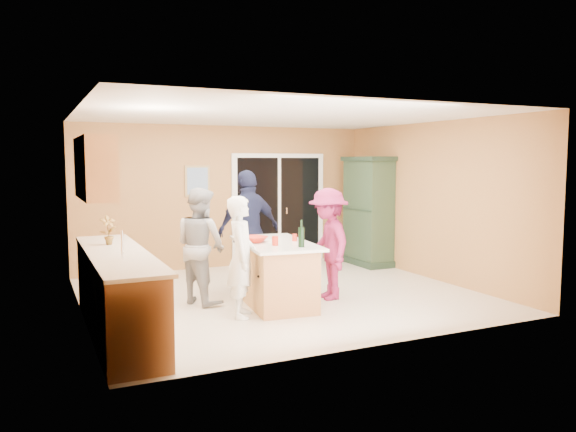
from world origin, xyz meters
name	(u,v)px	position (x,y,z in m)	size (l,w,h in m)	color
floor	(282,295)	(0.00, 0.00, 0.00)	(5.50, 5.50, 0.00)	beige
ceiling	(281,116)	(0.00, 0.00, 2.60)	(5.50, 5.00, 0.10)	white
wall_back	(226,197)	(0.00, 2.50, 1.30)	(5.50, 0.10, 2.60)	tan
wall_front	(379,224)	(0.00, -2.50, 1.30)	(5.50, 0.10, 2.60)	tan
wall_left	(80,214)	(-2.75, 0.00, 1.30)	(0.10, 5.00, 2.60)	tan
wall_right	(433,201)	(2.75, 0.00, 1.30)	(0.10, 5.00, 2.60)	tan
left_cabinet_run	(119,297)	(-2.45, -1.05, 0.46)	(0.65, 3.05, 1.24)	tan
upper_cabinets	(95,168)	(-2.58, -0.20, 1.88)	(0.35, 1.60, 0.75)	tan
sliding_door	(279,208)	(1.05, 2.46, 1.05)	(1.90, 0.07, 2.10)	white
framed_picture	(197,181)	(-0.55, 2.48, 1.60)	(0.46, 0.04, 0.56)	#A58652
kitchen_island	(275,275)	(-0.30, -0.46, 0.41)	(1.07, 1.73, 0.87)	tan
green_hutch	(368,212)	(2.49, 1.55, 0.99)	(0.59, 1.11, 2.04)	#1E3222
woman_white	(242,257)	(-0.92, -0.84, 0.76)	(0.56, 0.37, 1.53)	white
woman_grey	(201,246)	(-1.19, 0.06, 0.80)	(0.78, 0.61, 1.60)	#959597
woman_navy	(249,230)	(-0.30, 0.55, 0.91)	(1.07, 0.45, 1.82)	#1B203B
woman_magenta	(328,244)	(0.52, -0.47, 0.79)	(1.02, 0.59, 1.58)	maroon
serving_bowl	(254,239)	(-0.58, -0.38, 0.91)	(0.33, 0.33, 0.08)	red
tulip_vase	(108,230)	(-2.45, -0.29, 1.12)	(0.19, 0.13, 0.36)	red
tumbler_near	(275,241)	(-0.43, -0.76, 0.93)	(0.08, 0.08, 0.12)	red
tumbler_far	(295,238)	(-0.03, -0.51, 0.92)	(0.07, 0.07, 0.10)	red
wine_bottle	(301,236)	(-0.18, -1.02, 1.00)	(0.08, 0.08, 0.35)	black
white_plate	(268,241)	(-0.37, -0.36, 0.87)	(0.19, 0.19, 0.01)	white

